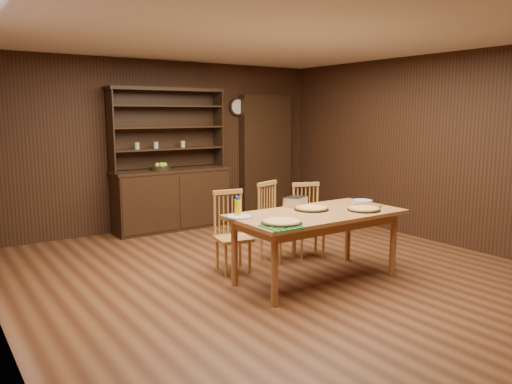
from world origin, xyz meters
TOP-DOWN VIEW (x-y plane):
  - floor at (0.00, 0.00)m, footprint 6.00×6.00m
  - room_shell at (0.00, 0.00)m, footprint 6.00×6.00m
  - china_hutch at (-0.00, 2.75)m, footprint 1.84×0.52m
  - doorway at (1.90, 2.90)m, footprint 1.00×0.18m
  - wall_clock at (1.35, 2.96)m, footprint 0.30×0.05m
  - dining_table at (0.25, -0.37)m, footprint 1.86×0.93m
  - chair_left at (-0.32, 0.45)m, footprint 0.43×0.42m
  - chair_center at (0.34, 0.55)m, footprint 0.50×0.48m
  - chair_right at (0.83, 0.46)m, footprint 0.48×0.47m
  - pizza_left at (-0.39, -0.60)m, footprint 0.39×0.39m
  - pizza_right at (0.74, -0.58)m, footprint 0.36×0.36m
  - pizza_center at (0.29, -0.23)m, footprint 0.38×0.38m
  - cooling_rack at (-0.48, -0.71)m, footprint 0.37×0.37m
  - plate_left at (-0.57, -0.13)m, footprint 0.26×0.26m
  - plate_right at (1.14, -0.17)m, footprint 0.24×0.24m
  - foil_dish at (0.29, 0.04)m, footprint 0.31×0.28m
  - juice_bottle at (-0.55, -0.07)m, footprint 0.07×0.07m
  - pot_holder_a at (0.98, -0.45)m, footprint 0.31×0.31m
  - pot_holder_b at (0.98, -0.39)m, footprint 0.19×0.19m
  - fruit_bowl at (-0.19, 2.69)m, footprint 0.30×0.30m

SIDE VIEW (x-z plane):
  - floor at x=0.00m, z-range 0.00..0.00m
  - chair_right at x=0.83m, z-range 0.02..0.94m
  - chair_left at x=-0.32m, z-range 0.02..0.95m
  - chair_center at x=0.34m, z-range 0.03..0.99m
  - china_hutch at x=0.00m, z-range -0.49..1.68m
  - dining_table at x=0.25m, z-range 0.29..1.04m
  - cooling_rack at x=-0.48m, z-range 0.75..0.76m
  - pot_holder_b at x=0.98m, z-range 0.75..0.76m
  - pot_holder_a at x=0.98m, z-range 0.75..0.77m
  - plate_left at x=-0.57m, z-range 0.75..0.77m
  - plate_right at x=1.14m, z-range 0.75..0.77m
  - pizza_center at x=0.29m, z-range 0.75..0.79m
  - pizza_left at x=-0.39m, z-range 0.75..0.79m
  - pizza_right at x=0.74m, z-range 0.75..0.79m
  - foil_dish at x=0.29m, z-range 0.75..0.85m
  - juice_bottle at x=-0.55m, z-range 0.74..0.94m
  - fruit_bowl at x=-0.19m, z-range 0.92..1.04m
  - doorway at x=1.90m, z-range 0.00..2.10m
  - room_shell at x=0.00m, z-range -1.42..4.58m
  - wall_clock at x=1.35m, z-range 1.75..2.05m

